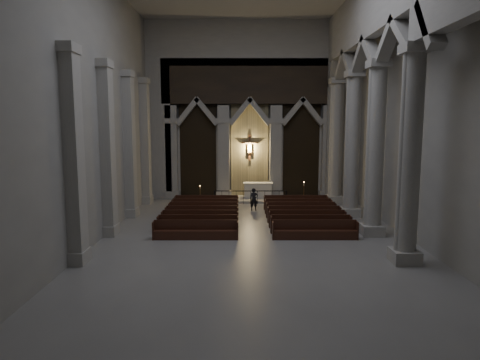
{
  "coord_description": "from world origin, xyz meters",
  "views": [
    {
      "loc": [
        -0.73,
        -18.05,
        5.26
      ],
      "look_at": [
        -0.69,
        3.0,
        2.41
      ],
      "focal_mm": 32.0,
      "sensor_mm": 36.0,
      "label": 1
    }
  ],
  "objects_px": {
    "altar": "(258,190)",
    "candle_stand_left": "(200,199)",
    "candle_stand_right": "(304,198)",
    "pews": "(253,217)",
    "worshipper": "(254,199)",
    "altar_rail": "(250,195)"
  },
  "relations": [
    {
      "from": "altar",
      "to": "candle_stand_left",
      "type": "distance_m",
      "value": 4.15
    },
    {
      "from": "candle_stand_left",
      "to": "candle_stand_right",
      "type": "xyz_separation_m",
      "value": [
        6.67,
        -0.29,
        0.07
      ]
    },
    {
      "from": "pews",
      "to": "worshipper",
      "type": "height_order",
      "value": "worshipper"
    },
    {
      "from": "candle_stand_right",
      "to": "altar",
      "type": "bearing_deg",
      "value": 146.44
    },
    {
      "from": "altar",
      "to": "candle_stand_left",
      "type": "xyz_separation_m",
      "value": [
        -3.81,
        -1.61,
        -0.33
      ]
    },
    {
      "from": "candle_stand_left",
      "to": "altar_rail",
      "type": "bearing_deg",
      "value": -3.07
    },
    {
      "from": "candle_stand_right",
      "to": "altar_rail",
      "type": "bearing_deg",
      "value": 178.04
    },
    {
      "from": "candle_stand_left",
      "to": "pews",
      "type": "height_order",
      "value": "candle_stand_left"
    },
    {
      "from": "worshipper",
      "to": "altar_rail",
      "type": "bearing_deg",
      "value": 89.29
    },
    {
      "from": "candle_stand_left",
      "to": "worshipper",
      "type": "height_order",
      "value": "worshipper"
    },
    {
      "from": "altar_rail",
      "to": "worshipper",
      "type": "xyz_separation_m",
      "value": [
        0.16,
        -1.91,
        0.06
      ]
    },
    {
      "from": "altar_rail",
      "to": "worshipper",
      "type": "bearing_deg",
      "value": -85.28
    },
    {
      "from": "altar",
      "to": "pews",
      "type": "height_order",
      "value": "altar"
    },
    {
      "from": "altar",
      "to": "altar_rail",
      "type": "xyz_separation_m",
      "value": [
        -0.55,
        -1.78,
        -0.05
      ]
    },
    {
      "from": "altar",
      "to": "pews",
      "type": "distance_m",
      "value": 6.77
    },
    {
      "from": "altar_rail",
      "to": "candle_stand_left",
      "type": "height_order",
      "value": "candle_stand_left"
    },
    {
      "from": "pews",
      "to": "candle_stand_left",
      "type": "bearing_deg",
      "value": 122.44
    },
    {
      "from": "altar_rail",
      "to": "pews",
      "type": "bearing_deg",
      "value": -90.0
    },
    {
      "from": "pews",
      "to": "worshipper",
      "type": "bearing_deg",
      "value": 87.02
    },
    {
      "from": "worshipper",
      "to": "altar",
      "type": "bearing_deg",
      "value": 78.55
    },
    {
      "from": "pews",
      "to": "worshipper",
      "type": "xyz_separation_m",
      "value": [
        0.16,
        3.04,
        0.39
      ]
    },
    {
      "from": "altar_rail",
      "to": "candle_stand_right",
      "type": "height_order",
      "value": "candle_stand_right"
    }
  ]
}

